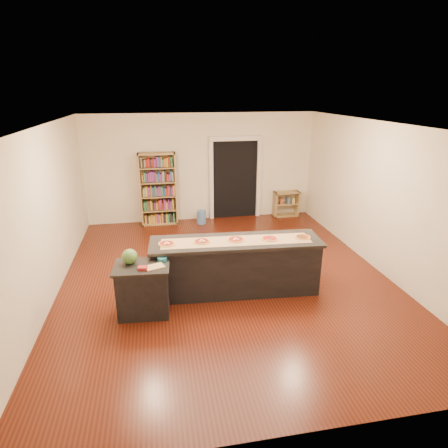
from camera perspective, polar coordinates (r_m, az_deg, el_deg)
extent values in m
cube|color=#F1E7CB|center=(6.61, 0.31, 2.68)|extent=(6.00, 7.00, 2.80)
cube|color=#4E1B0D|center=(7.15, 0.29, -8.08)|extent=(6.00, 7.00, 0.01)
cube|color=white|center=(6.34, 0.34, 14.84)|extent=(6.00, 7.00, 0.01)
cube|color=black|center=(10.17, 1.67, 6.77)|extent=(1.20, 0.02, 2.10)
cube|color=silver|center=(10.02, -1.94, 6.56)|extent=(0.10, 0.08, 2.10)
cube|color=silver|center=(10.28, 5.29, 6.84)|extent=(0.10, 0.08, 2.10)
cube|color=silver|center=(9.94, 1.79, 12.90)|extent=(1.40, 0.08, 0.12)
cube|color=black|center=(6.51, 1.78, -6.60)|extent=(2.81, 0.70, 0.90)
cube|color=black|center=(6.32, 1.83, -2.73)|extent=(2.89, 0.78, 0.05)
cube|color=black|center=(6.05, -12.16, -9.87)|extent=(0.77, 0.54, 0.79)
cube|color=black|center=(5.86, -12.45, -6.34)|extent=(0.84, 0.61, 0.04)
cube|color=#A88951|center=(9.79, -9.98, 5.25)|extent=(0.93, 0.33, 1.86)
cube|color=#A88951|center=(10.57, 9.45, 3.06)|extent=(0.69, 0.30, 0.69)
cylinder|color=#5078B3|center=(9.89, -3.47, 1.08)|extent=(0.24, 0.24, 0.35)
cube|color=tan|center=(6.28, 1.86, -2.58)|extent=(2.53, 0.60, 0.00)
sphere|color=#144214|center=(5.90, -14.18, -4.82)|extent=(0.23, 0.23, 0.23)
cube|color=tan|center=(5.74, -10.52, -6.44)|extent=(0.32, 0.27, 0.02)
cube|color=maroon|center=(5.70, -12.30, -6.61)|extent=(0.15, 0.12, 0.05)
cylinder|color=#195966|center=(5.93, -9.39, -5.29)|extent=(0.15, 0.15, 0.06)
cylinder|color=tan|center=(6.21, -8.71, -2.98)|extent=(0.29, 0.29, 0.02)
cylinder|color=#A5190C|center=(6.21, -8.71, -2.90)|extent=(0.24, 0.24, 0.00)
cylinder|color=tan|center=(6.25, -3.41, -2.65)|extent=(0.30, 0.30, 0.02)
cylinder|color=#A5190C|center=(6.24, -3.41, -2.57)|extent=(0.25, 0.25, 0.00)
cylinder|color=tan|center=(6.31, 1.81, -2.37)|extent=(0.30, 0.30, 0.02)
cylinder|color=#A5190C|center=(6.31, 1.81, -2.29)|extent=(0.25, 0.25, 0.00)
cylinder|color=tan|center=(6.39, 6.97, -2.22)|extent=(0.27, 0.27, 0.02)
cylinder|color=#A5190C|center=(6.39, 6.97, -2.15)|extent=(0.22, 0.22, 0.00)
cylinder|color=tan|center=(6.56, 11.87, -1.95)|extent=(0.27, 0.27, 0.02)
cylinder|color=#A5190C|center=(6.55, 11.87, -1.87)|extent=(0.22, 0.22, 0.00)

